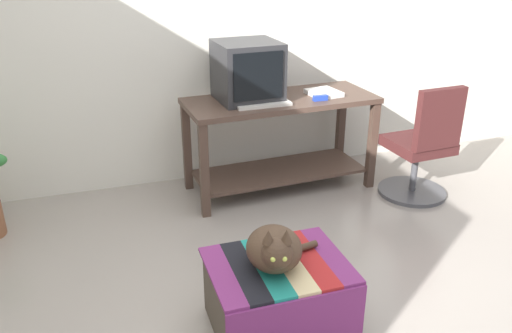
% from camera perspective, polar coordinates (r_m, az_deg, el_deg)
% --- Properties ---
extents(ground_plane, '(14.00, 14.00, 0.00)m').
position_cam_1_polar(ground_plane, '(2.79, 4.26, -17.46)').
color(ground_plane, '#9E9389').
extents(back_wall, '(8.00, 0.10, 2.60)m').
position_cam_1_polar(back_wall, '(4.10, -6.45, 16.07)').
color(back_wall, silver).
rests_on(back_wall, ground_plane).
extents(desk, '(1.47, 0.65, 0.74)m').
position_cam_1_polar(desk, '(4.01, 2.66, 4.25)').
color(desk, '#4C382D').
rests_on(desk, ground_plane).
extents(tv_monitor, '(0.47, 0.46, 0.43)m').
position_cam_1_polar(tv_monitor, '(3.84, -0.94, 10.35)').
color(tv_monitor, '#28282B').
rests_on(tv_monitor, desk).
extents(keyboard, '(0.40, 0.15, 0.02)m').
position_cam_1_polar(keyboard, '(3.74, 0.73, 6.87)').
color(keyboard, beige).
rests_on(keyboard, desk).
extents(book, '(0.25, 0.27, 0.03)m').
position_cam_1_polar(book, '(4.04, 7.43, 8.00)').
color(book, white).
rests_on(book, desk).
extents(ottoman_with_blanket, '(0.68, 0.54, 0.37)m').
position_cam_1_polar(ottoman_with_blanket, '(2.70, 2.38, -13.90)').
color(ottoman_with_blanket, '#4C4238').
rests_on(ottoman_with_blanket, ground_plane).
extents(cat, '(0.44, 0.39, 0.27)m').
position_cam_1_polar(cat, '(2.51, 2.09, -9.01)').
color(cat, '#473323').
rests_on(cat, ottoman_with_blanket).
extents(office_chair, '(0.52, 0.52, 0.89)m').
position_cam_1_polar(office_chair, '(4.08, 17.76, 1.75)').
color(office_chair, '#4C4C51').
rests_on(office_chair, ground_plane).
extents(stapler, '(0.11, 0.04, 0.04)m').
position_cam_1_polar(stapler, '(3.89, 7.06, 7.47)').
color(stapler, '#2342B7').
rests_on(stapler, desk).
extents(pen, '(0.14, 0.03, 0.01)m').
position_cam_1_polar(pen, '(4.11, 6.74, 8.13)').
color(pen, '#B7B7BC').
rests_on(pen, desk).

